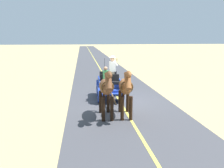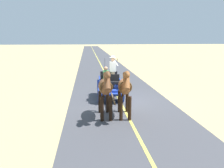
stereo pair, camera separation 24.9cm
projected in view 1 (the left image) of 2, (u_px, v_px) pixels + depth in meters
ground_plane at (120, 101)px, 12.22m from camera, size 200.00×200.00×0.00m
road_surface at (120, 101)px, 12.22m from camera, size 5.54×160.00×0.01m
road_centre_stripe at (120, 101)px, 12.22m from camera, size 0.12×160.00×0.00m
horse_drawn_carriage at (109, 85)px, 12.61m from camera, size 1.47×4.51×2.50m
horse_near_side at (126, 88)px, 9.60m from camera, size 0.68×2.14×2.21m
horse_off_side at (106, 88)px, 9.51m from camera, size 0.59×2.13×2.21m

